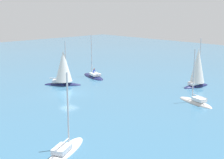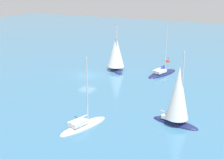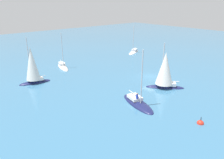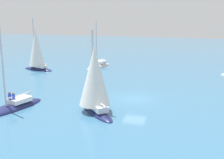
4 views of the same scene
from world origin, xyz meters
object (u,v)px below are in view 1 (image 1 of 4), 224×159
at_px(sloop, 196,102).
at_px(channel_buoy, 60,72).
at_px(sailboat_1, 197,69).
at_px(ketch, 63,69).
at_px(ketch_1, 94,76).
at_px(sailboat, 65,150).

distance_m(sloop, channel_buoy, 32.90).
xyz_separation_m(sailboat_1, ketch, (-16.19, 17.04, -0.10)).
height_order(sloop, channel_buoy, sloop).
xyz_separation_m(ketch_1, channel_buoy, (-1.79, 8.94, -0.13)).
height_order(ketch, sloop, ketch).
bearing_deg(sailboat, sailboat_1, -17.39).
bearing_deg(sailboat_1, sloop, -137.23).
bearing_deg(ketch_1, sailboat_1, -141.01).
distance_m(sailboat, ketch_1, 34.41).
height_order(ketch, channel_buoy, ketch).
xyz_separation_m(sailboat, sailboat_1, (32.37, 5.79, 2.90)).
bearing_deg(ketch, sloop, -24.53).
height_order(sloop, ketch_1, ketch_1).
relative_size(ketch, channel_buoy, 6.29).
bearing_deg(sailboat, ketch, 27.15).
bearing_deg(sailboat_1, ketch_1, 124.60).
distance_m(ketch_1, channel_buoy, 9.11).
bearing_deg(ketch_1, sloop, -166.68).
bearing_deg(sailboat_1, sailboat, -158.57).
bearing_deg(channel_buoy, sloop, -88.59).
bearing_deg(ketch_1, ketch, 115.55).
distance_m(ketch, ketch_1, 8.81).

